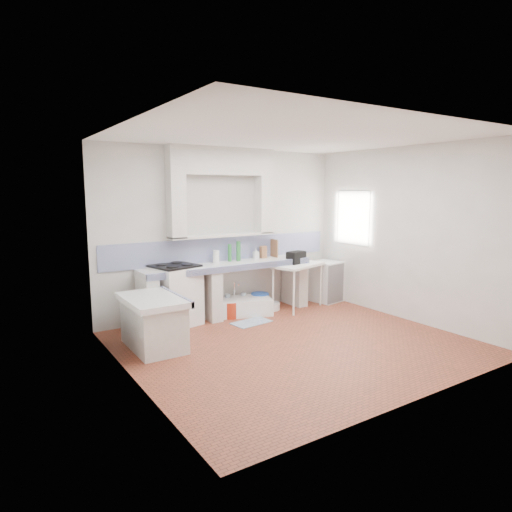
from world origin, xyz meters
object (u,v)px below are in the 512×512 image
stove (175,296)px  side_table (297,286)px  sink (240,307)px  fridge (327,281)px

stove → side_table: size_ratio=0.96×
stove → sink: 1.21m
stove → fridge: bearing=-16.5°
stove → side_table: 2.24m
sink → fridge: size_ratio=1.34×
sink → fridge: fridge is taller
sink → stove: bearing=-163.2°
sink → fridge: bearing=15.7°
fridge → side_table: bearing=177.7°
side_table → fridge: 0.80m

